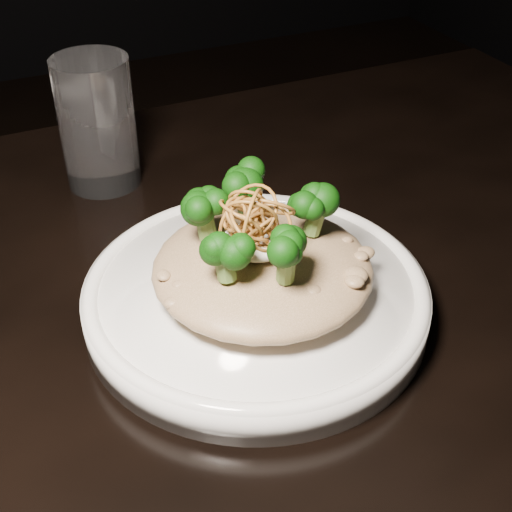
{
  "coord_description": "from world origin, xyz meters",
  "views": [
    {
      "loc": [
        -0.17,
        -0.39,
        1.12
      ],
      "look_at": [
        0.01,
        -0.0,
        0.81
      ],
      "focal_mm": 50.0,
      "sensor_mm": 36.0,
      "label": 1
    }
  ],
  "objects": [
    {
      "name": "drinking_glass",
      "position": [
        -0.04,
        0.25,
        0.81
      ],
      "size": [
        0.09,
        0.09,
        0.13
      ],
      "primitive_type": "cylinder",
      "rotation": [
        0.0,
        0.0,
        -0.21
      ],
      "color": "white",
      "rests_on": "table"
    },
    {
      "name": "risotto",
      "position": [
        0.01,
        -0.01,
        0.8
      ],
      "size": [
        0.17,
        0.17,
        0.04
      ],
      "primitive_type": "ellipsoid",
      "color": "brown",
      "rests_on": "plate"
    },
    {
      "name": "shallots",
      "position": [
        0.01,
        -0.0,
        0.85
      ],
      "size": [
        0.05,
        0.05,
        0.03
      ],
      "primitive_type": null,
      "color": "brown",
      "rests_on": "cheese"
    },
    {
      "name": "cheese",
      "position": [
        0.01,
        -0.01,
        0.82
      ],
      "size": [
        0.05,
        0.05,
        0.01
      ],
      "primitive_type": "ellipsoid",
      "color": "white",
      "rests_on": "risotto"
    },
    {
      "name": "broccoli",
      "position": [
        0.01,
        0.0,
        0.83
      ],
      "size": [
        0.11,
        0.11,
        0.04
      ],
      "primitive_type": null,
      "color": "black",
      "rests_on": "risotto"
    },
    {
      "name": "plate",
      "position": [
        0.01,
        -0.0,
        0.76
      ],
      "size": [
        0.27,
        0.27,
        0.03
      ],
      "primitive_type": "cylinder",
      "color": "white",
      "rests_on": "table"
    },
    {
      "name": "table",
      "position": [
        0.0,
        0.0,
        0.67
      ],
      "size": [
        1.1,
        0.8,
        0.75
      ],
      "color": "black",
      "rests_on": "ground"
    }
  ]
}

